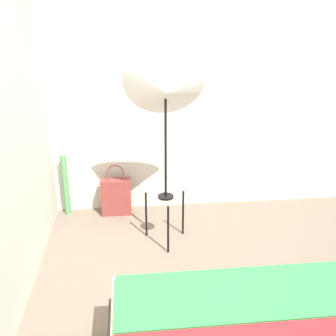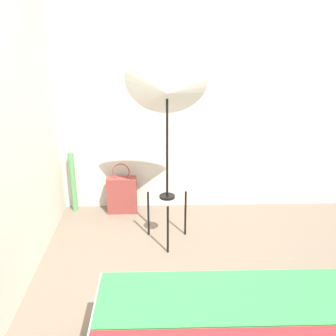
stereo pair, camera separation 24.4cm
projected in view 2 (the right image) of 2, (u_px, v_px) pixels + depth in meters
wall_back at (192, 90)px, 4.02m from camera, size 8.00×0.05×2.60m
wall_side_left at (16, 117)px, 2.94m from camera, size 0.05×8.00×2.60m
photo_umbrella at (167, 88)px, 3.24m from camera, size 0.72×0.49×1.83m
tote_bag at (122, 195)px, 4.24m from camera, size 0.32×0.12×0.56m
paper_roll at (73, 182)px, 4.23m from camera, size 0.06×0.06×0.67m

